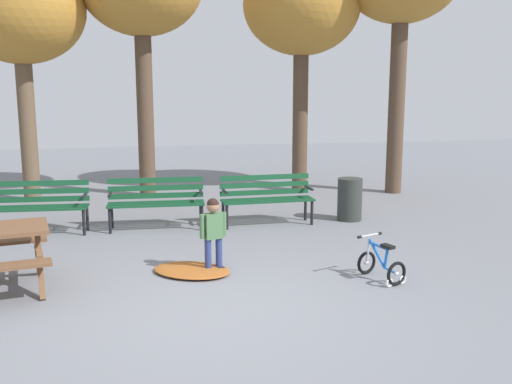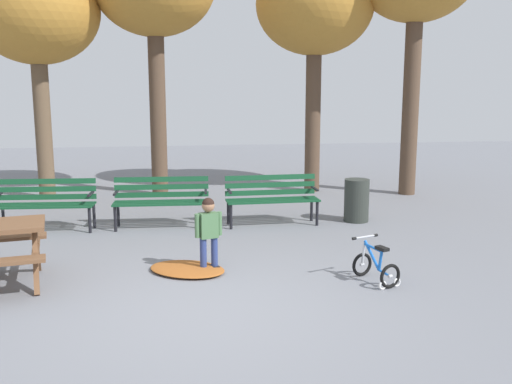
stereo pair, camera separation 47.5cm
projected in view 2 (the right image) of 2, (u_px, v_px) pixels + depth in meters
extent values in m
plane|color=slate|center=(202.00, 309.00, 6.16)|extent=(36.00, 36.00, 0.00)
cube|color=brown|center=(36.00, 260.00, 6.73)|extent=(0.17, 0.57, 0.76)
cube|color=brown|center=(37.00, 249.00, 7.20)|extent=(0.17, 0.57, 0.76)
cube|color=brown|center=(36.00, 249.00, 6.95)|extent=(0.29, 1.10, 0.04)
cube|color=#144728|center=(48.00, 203.00, 9.62)|extent=(1.60, 0.18, 0.03)
cube|color=#144728|center=(46.00, 205.00, 9.50)|extent=(1.60, 0.18, 0.03)
cube|color=#144728|center=(44.00, 206.00, 9.38)|extent=(1.60, 0.18, 0.03)
cube|color=#144728|center=(42.00, 208.00, 9.26)|extent=(1.60, 0.18, 0.03)
cube|color=#144728|center=(48.00, 197.00, 9.64)|extent=(1.60, 0.16, 0.09)
cube|color=#144728|center=(48.00, 189.00, 9.61)|extent=(1.60, 0.16, 0.09)
cube|color=#144728|center=(47.00, 181.00, 9.59)|extent=(1.60, 0.16, 0.09)
cylinder|color=black|center=(90.00, 220.00, 9.38)|extent=(0.05, 0.05, 0.44)
cylinder|color=black|center=(94.00, 215.00, 9.73)|extent=(0.05, 0.05, 0.44)
cube|color=black|center=(91.00, 194.00, 9.48)|extent=(0.07, 0.40, 0.03)
cylinder|color=black|center=(3.00, 217.00, 9.62)|extent=(0.05, 0.05, 0.44)
cube|color=#144728|center=(162.00, 201.00, 9.83)|extent=(1.60, 0.15, 0.03)
cube|color=#144728|center=(162.00, 202.00, 9.72)|extent=(1.60, 0.15, 0.03)
cube|color=#144728|center=(161.00, 203.00, 9.60)|extent=(1.60, 0.15, 0.03)
cube|color=#144728|center=(161.00, 205.00, 9.48)|extent=(1.60, 0.15, 0.03)
cube|color=#144728|center=(162.00, 195.00, 9.85)|extent=(1.60, 0.12, 0.09)
cube|color=#144728|center=(162.00, 187.00, 9.83)|extent=(1.60, 0.12, 0.09)
cube|color=#144728|center=(161.00, 179.00, 9.81)|extent=(1.60, 0.12, 0.09)
cylinder|color=black|center=(206.00, 217.00, 9.61)|extent=(0.05, 0.05, 0.44)
cylinder|color=black|center=(206.00, 212.00, 9.96)|extent=(0.05, 0.05, 0.44)
cube|color=black|center=(206.00, 191.00, 9.72)|extent=(0.06, 0.40, 0.03)
cylinder|color=black|center=(115.00, 219.00, 9.47)|extent=(0.05, 0.05, 0.44)
cylinder|color=black|center=(118.00, 214.00, 9.82)|extent=(0.05, 0.05, 0.44)
cube|color=black|center=(116.00, 193.00, 9.57)|extent=(0.06, 0.40, 0.03)
cube|color=#144728|center=(271.00, 198.00, 10.05)|extent=(1.60, 0.11, 0.03)
cube|color=#144728|center=(272.00, 200.00, 9.93)|extent=(1.60, 0.11, 0.03)
cube|color=#144728|center=(273.00, 201.00, 9.81)|extent=(1.60, 0.11, 0.03)
cube|color=#144728|center=(275.00, 202.00, 9.70)|extent=(1.60, 0.11, 0.03)
cube|color=#144728|center=(270.00, 192.00, 10.07)|extent=(1.60, 0.08, 0.09)
cube|color=#144728|center=(270.00, 185.00, 10.04)|extent=(1.60, 0.08, 0.09)
cube|color=#144728|center=(270.00, 177.00, 10.02)|extent=(1.60, 0.08, 0.09)
cylinder|color=black|center=(317.00, 213.00, 9.88)|extent=(0.05, 0.05, 0.44)
cylinder|color=black|center=(312.00, 209.00, 10.23)|extent=(0.05, 0.05, 0.44)
cube|color=black|center=(315.00, 189.00, 9.99)|extent=(0.05, 0.40, 0.03)
cylinder|color=black|center=(231.00, 216.00, 9.63)|extent=(0.05, 0.05, 0.44)
cylinder|color=black|center=(228.00, 212.00, 9.98)|extent=(0.05, 0.05, 0.44)
cube|color=black|center=(229.00, 191.00, 9.73)|extent=(0.05, 0.40, 0.03)
cylinder|color=navy|center=(214.00, 254.00, 7.46)|extent=(0.09, 0.09, 0.44)
cube|color=black|center=(215.00, 268.00, 7.49)|extent=(0.13, 0.18, 0.06)
cylinder|color=navy|center=(203.00, 255.00, 7.39)|extent=(0.09, 0.09, 0.44)
cube|color=black|center=(204.00, 269.00, 7.43)|extent=(0.13, 0.18, 0.06)
cube|color=#477047|center=(208.00, 225.00, 7.36)|extent=(0.26, 0.20, 0.33)
sphere|color=#996B4C|center=(208.00, 206.00, 7.31)|extent=(0.16, 0.16, 0.16)
sphere|color=black|center=(208.00, 204.00, 7.31)|extent=(0.16, 0.16, 0.16)
cylinder|color=#477047|center=(219.00, 223.00, 7.42)|extent=(0.07, 0.07, 0.31)
cylinder|color=#477047|center=(197.00, 226.00, 7.29)|extent=(0.07, 0.07, 0.31)
torus|color=black|center=(362.00, 265.00, 7.23)|extent=(0.30, 0.14, 0.30)
cylinder|color=silver|center=(362.00, 265.00, 7.23)|extent=(0.06, 0.05, 0.04)
torus|color=black|center=(390.00, 276.00, 6.78)|extent=(0.30, 0.14, 0.30)
cylinder|color=silver|center=(390.00, 276.00, 6.78)|extent=(0.06, 0.05, 0.04)
torus|color=white|center=(383.00, 285.00, 6.74)|extent=(0.11, 0.06, 0.11)
torus|color=white|center=(397.00, 282.00, 6.85)|extent=(0.11, 0.06, 0.11)
cylinder|color=blue|center=(372.00, 255.00, 7.04)|extent=(0.14, 0.30, 0.32)
cylinder|color=blue|center=(380.00, 260.00, 6.91)|extent=(0.06, 0.08, 0.27)
cylinder|color=blue|center=(384.00, 273.00, 6.86)|extent=(0.10, 0.20, 0.05)
cylinder|color=silver|center=(363.00, 253.00, 7.18)|extent=(0.05, 0.08, 0.32)
cylinder|color=blue|center=(373.00, 248.00, 7.01)|extent=(0.14, 0.31, 0.05)
cube|color=black|center=(382.00, 248.00, 6.86)|extent=(0.14, 0.19, 0.04)
cylinder|color=silver|center=(365.00, 237.00, 7.13)|extent=(0.33, 0.14, 0.02)
cylinder|color=black|center=(354.00, 239.00, 7.05)|extent=(0.06, 0.05, 0.04)
cylinder|color=black|center=(376.00, 235.00, 7.21)|extent=(0.06, 0.05, 0.04)
ellipsoid|color=#9E5623|center=(187.00, 269.00, 7.42)|extent=(1.24, 1.14, 0.07)
cylinder|color=#2D332D|center=(357.00, 200.00, 10.19)|extent=(0.44, 0.44, 0.76)
cylinder|color=brown|center=(43.00, 128.00, 12.16)|extent=(0.34, 0.34, 3.02)
ellipsoid|color=#B27A2D|center=(36.00, 10.00, 11.73)|extent=(2.60, 2.60, 2.20)
cylinder|color=brown|center=(158.00, 113.00, 12.51)|extent=(0.35, 0.35, 3.62)
cylinder|color=brown|center=(313.00, 120.00, 13.02)|extent=(0.35, 0.35, 3.26)
ellipsoid|color=#B27A2D|center=(315.00, 4.00, 12.57)|extent=(2.60, 2.60, 2.20)
cylinder|color=brown|center=(411.00, 106.00, 12.56)|extent=(0.36, 0.36, 3.91)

